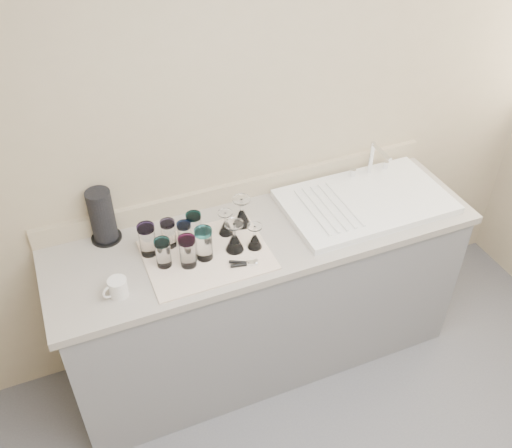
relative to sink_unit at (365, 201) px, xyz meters
name	(u,v)px	position (x,y,z in m)	size (l,w,h in m)	color
room_envelope	(454,315)	(-0.55, -1.20, 0.64)	(3.54, 3.50, 2.52)	#535358
counter_unit	(263,297)	(-0.55, 0.00, -0.47)	(2.06, 0.62, 0.90)	slate
sink_unit	(365,201)	(0.00, 0.00, 0.00)	(0.82, 0.50, 0.22)	white
dish_towel	(207,255)	(-0.86, -0.06, -0.02)	(0.55, 0.42, 0.01)	white
tumbler_teal	(147,239)	(-1.09, 0.05, 0.07)	(0.08, 0.08, 0.16)	white
tumbler_cyan	(169,233)	(-0.99, 0.06, 0.06)	(0.07, 0.07, 0.14)	white
tumbler_purple	(194,226)	(-0.87, 0.06, 0.06)	(0.07, 0.07, 0.14)	white
tumbler_magenta	(163,253)	(-1.05, -0.06, 0.06)	(0.07, 0.07, 0.14)	white
tumbler_blue	(188,251)	(-0.95, -0.09, 0.07)	(0.08, 0.08, 0.15)	white
tumbler_lavender	(204,244)	(-0.87, -0.08, 0.07)	(0.08, 0.08, 0.16)	white
tumbler_extra	(185,235)	(-0.93, 0.03, 0.05)	(0.07, 0.07, 0.13)	white
goblet_back_left	(226,226)	(-0.73, 0.04, 0.03)	(0.07, 0.07, 0.12)	white
goblet_back_right	(242,216)	(-0.64, 0.08, 0.04)	(0.09, 0.09, 0.15)	white
goblet_front_left	(234,241)	(-0.73, -0.08, 0.04)	(0.08, 0.08, 0.15)	white
goblet_front_right	(255,240)	(-0.64, -0.10, 0.03)	(0.07, 0.07, 0.12)	white
can_opener	(244,264)	(-0.73, -0.19, 0.00)	(0.12, 0.07, 0.02)	silver
white_mug	(118,288)	(-1.28, -0.15, 0.02)	(0.12, 0.10, 0.08)	silver
paper_towel_roll	(102,217)	(-1.25, 0.23, 0.11)	(0.14, 0.14, 0.26)	black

